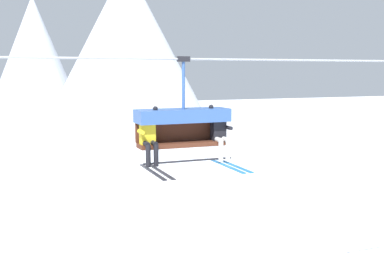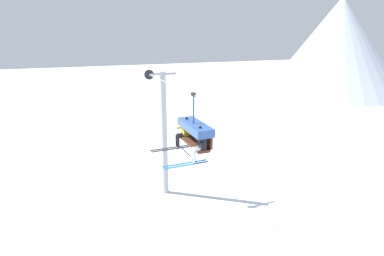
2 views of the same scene
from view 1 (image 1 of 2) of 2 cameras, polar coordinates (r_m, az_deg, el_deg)
name	(u,v)px [view 1 (image 1 of 2)]	position (r m, az deg, el deg)	size (l,w,h in m)	color
mountain_peak_central	(34,64)	(61.73, -18.17, 7.19)	(12.85, 12.85, 16.30)	silver
mountain_peak_east	(127,58)	(45.69, -7.66, 8.23)	(17.98, 17.98, 17.11)	silver
lift_cable	(259,60)	(11.63, 7.97, 8.01)	(19.02, 0.05, 0.05)	#9EA3A8
chairlift_chair	(182,122)	(10.94, -1.14, 0.76)	(2.14, 0.74, 2.33)	#512819
skier_yellow	(149,137)	(10.50, -5.10, -1.02)	(0.48, 1.70, 1.34)	yellow
skier_black	(220,133)	(11.11, 3.38, -0.58)	(0.48, 1.70, 1.34)	black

